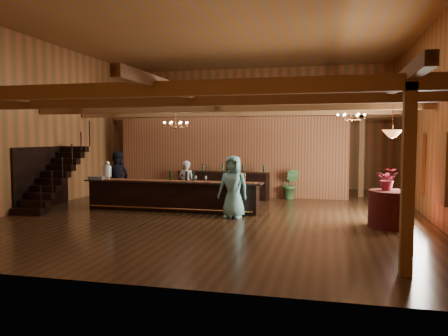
% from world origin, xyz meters
% --- Properties ---
extents(floor, '(14.00, 14.00, 0.00)m').
position_xyz_m(floor, '(0.00, 0.00, 0.00)').
color(floor, '#412B17').
rests_on(floor, ground).
extents(ceiling, '(14.00, 14.00, 0.00)m').
position_xyz_m(ceiling, '(0.00, 0.00, 5.50)').
color(ceiling, brown).
rests_on(ceiling, wall_back).
extents(wall_back, '(12.00, 0.10, 5.50)m').
position_xyz_m(wall_back, '(0.00, 7.00, 2.75)').
color(wall_back, '#AF6036').
rests_on(wall_back, floor).
extents(wall_front, '(12.00, 0.10, 5.50)m').
position_xyz_m(wall_front, '(0.00, -7.00, 2.75)').
color(wall_front, '#AF6036').
rests_on(wall_front, floor).
extents(wall_left, '(0.10, 14.00, 5.50)m').
position_xyz_m(wall_left, '(-6.00, 0.00, 2.75)').
color(wall_left, '#AF6036').
rests_on(wall_left, floor).
extents(wall_right, '(0.10, 14.00, 5.50)m').
position_xyz_m(wall_right, '(6.00, 0.00, 2.75)').
color(wall_right, '#AF6036').
rests_on(wall_right, floor).
extents(beam_grid, '(11.90, 13.90, 0.39)m').
position_xyz_m(beam_grid, '(0.00, 0.51, 3.24)').
color(beam_grid, brown).
rests_on(beam_grid, wall_left).
extents(support_posts, '(9.20, 10.20, 3.20)m').
position_xyz_m(support_posts, '(0.00, -0.50, 1.60)').
color(support_posts, brown).
rests_on(support_posts, floor).
extents(partition_wall, '(9.00, 0.18, 3.10)m').
position_xyz_m(partition_wall, '(-0.50, 3.50, 1.55)').
color(partition_wall, brown).
rests_on(partition_wall, floor).
extents(window_right_front, '(0.12, 1.05, 1.75)m').
position_xyz_m(window_right_front, '(5.95, -1.60, 1.55)').
color(window_right_front, white).
rests_on(window_right_front, wall_right).
extents(window_right_back, '(0.12, 1.05, 1.75)m').
position_xyz_m(window_right_back, '(5.95, 1.00, 1.55)').
color(window_right_back, white).
rests_on(window_right_back, wall_right).
extents(staircase, '(1.00, 2.80, 2.00)m').
position_xyz_m(staircase, '(-5.45, -0.74, 1.00)').
color(staircase, black).
rests_on(staircase, floor).
extents(backroom_boxes, '(4.10, 0.60, 1.10)m').
position_xyz_m(backroom_boxes, '(-0.29, 5.50, 0.53)').
color(backroom_boxes, black).
rests_on(backroom_boxes, floor).
extents(tasting_bar, '(5.72, 0.82, 0.96)m').
position_xyz_m(tasting_bar, '(-1.51, -0.34, 0.48)').
color(tasting_bar, black).
rests_on(tasting_bar, floor).
extents(beverage_dispenser, '(0.26, 0.26, 0.60)m').
position_xyz_m(beverage_dispenser, '(-3.76, -0.27, 1.24)').
color(beverage_dispenser, silver).
rests_on(beverage_dispenser, tasting_bar).
extents(glass_rack_tray, '(0.50, 0.50, 0.10)m').
position_xyz_m(glass_rack_tray, '(-4.03, -0.35, 1.00)').
color(glass_rack_tray, gray).
rests_on(glass_rack_tray, tasting_bar).
extents(raffle_drum, '(0.34, 0.24, 0.30)m').
position_xyz_m(raffle_drum, '(0.67, -0.42, 1.13)').
color(raffle_drum, '#A36941').
rests_on(raffle_drum, tasting_bar).
extents(bar_bottle_0, '(0.07, 0.07, 0.30)m').
position_xyz_m(bar_bottle_0, '(-1.60, -0.23, 1.10)').
color(bar_bottle_0, black).
rests_on(bar_bottle_0, tasting_bar).
extents(bar_bottle_1, '(0.07, 0.07, 0.30)m').
position_xyz_m(bar_bottle_1, '(-1.07, -0.24, 1.10)').
color(bar_bottle_1, black).
rests_on(bar_bottle_1, tasting_bar).
extents(bar_bottle_2, '(0.07, 0.07, 0.30)m').
position_xyz_m(bar_bottle_2, '(-0.84, -0.24, 1.10)').
color(bar_bottle_2, black).
rests_on(bar_bottle_2, tasting_bar).
extents(backbar_shelf, '(3.59, 1.02, 1.00)m').
position_xyz_m(backbar_shelf, '(-0.66, 2.98, 0.50)').
color(backbar_shelf, black).
rests_on(backbar_shelf, floor).
extents(round_table, '(1.10, 1.10, 0.95)m').
position_xyz_m(round_table, '(4.80, -1.44, 0.48)').
color(round_table, '#5C1910').
rests_on(round_table, floor).
extents(chandelier_left, '(0.80, 0.80, 0.64)m').
position_xyz_m(chandelier_left, '(-1.48, -0.04, 2.72)').
color(chandelier_left, '#C77A3E').
rests_on(chandelier_left, beam_grid).
extents(chandelier_right, '(0.80, 0.80, 0.43)m').
position_xyz_m(chandelier_right, '(3.88, 0.42, 2.93)').
color(chandelier_right, '#C77A3E').
rests_on(chandelier_right, beam_grid).
extents(pendant_lamp, '(0.52, 0.52, 0.90)m').
position_xyz_m(pendant_lamp, '(4.80, -1.44, 2.40)').
color(pendant_lamp, '#C77A3E').
rests_on(pendant_lamp, beam_grid).
extents(bartender, '(0.61, 0.44, 1.55)m').
position_xyz_m(bartender, '(-1.29, 0.45, 0.78)').
color(bartender, silver).
rests_on(bartender, floor).
extents(staff_second, '(0.92, 0.73, 1.85)m').
position_xyz_m(staff_second, '(-3.72, 0.34, 0.93)').
color(staff_second, black).
rests_on(staff_second, floor).
extents(guest, '(0.95, 0.69, 1.79)m').
position_xyz_m(guest, '(0.59, -1.04, 0.90)').
color(guest, '#7CD7DE').
rests_on(guest, floor).
extents(floor_plant, '(0.67, 0.56, 1.14)m').
position_xyz_m(floor_plant, '(1.90, 3.20, 0.57)').
color(floor_plant, '#356330').
rests_on(floor_plant, floor).
extents(table_flowers, '(0.61, 0.56, 0.58)m').
position_xyz_m(table_flowers, '(4.72, -1.36, 1.24)').
color(table_flowers, '#A72743').
rests_on(table_flowers, round_table).
extents(table_vase, '(0.14, 0.14, 0.27)m').
position_xyz_m(table_vase, '(4.71, -1.39, 1.09)').
color(table_vase, '#C77A3E').
rests_on(table_vase, round_table).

